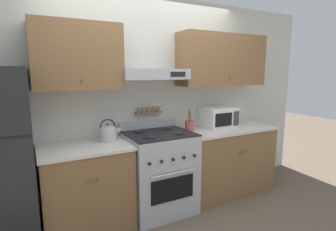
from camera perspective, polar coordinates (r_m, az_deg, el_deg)
The scene contains 8 objects.
ground_plane at distance 3.15m, azimuth 0.73°, elevation -22.03°, with size 16.00×16.00×0.00m, color brown.
wall_back at distance 3.26m, azimuth -3.08°, elevation 5.88°, with size 5.20×0.46×2.55m.
counter_left at distance 2.97m, azimuth -17.21°, elevation -14.73°, with size 0.90×0.64×0.90m.
counter_right at distance 3.74m, azimuth 12.37°, elevation -9.36°, with size 1.30×0.64×0.90m.
stove_range at distance 3.17m, azimuth -1.91°, elevation -12.13°, with size 0.76×0.68×1.05m.
tea_kettle at distance 2.94m, azimuth -12.92°, elevation -3.63°, with size 0.26×0.20×0.24m.
microwave at distance 3.64m, azimuth 10.69°, elevation -0.34°, with size 0.45×0.40×0.27m.
utensil_crock at distance 3.37m, azimuth 4.70°, elevation -2.10°, with size 0.12×0.12×0.28m.
Camera 1 is at (-1.30, -2.35, 1.65)m, focal length 28.00 mm.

